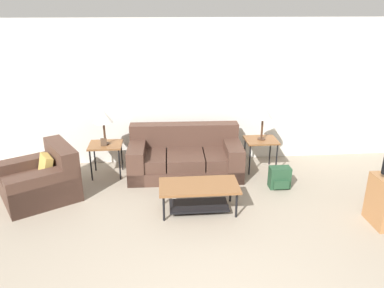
# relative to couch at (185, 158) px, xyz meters

# --- Properties ---
(wall_back) EXTENTS (8.67, 0.06, 2.60)m
(wall_back) POSITION_rel_couch_xyz_m (0.11, 0.63, 1.01)
(wall_back) COLOR silver
(wall_back) RESTS_ON ground_plane
(couch) EXTENTS (1.96, 1.02, 0.82)m
(couch) POSITION_rel_couch_xyz_m (0.00, 0.00, 0.00)
(couch) COLOR #4C3328
(couch) RESTS_ON ground_plane
(armchair) EXTENTS (1.37, 1.35, 0.80)m
(armchair) POSITION_rel_couch_xyz_m (-2.24, -0.68, -0.01)
(armchair) COLOR #4C3328
(armchair) RESTS_ON ground_plane
(coffee_table) EXTENTS (1.13, 0.58, 0.41)m
(coffee_table) POSITION_rel_couch_xyz_m (0.11, -1.29, 0.01)
(coffee_table) COLOR brown
(coffee_table) RESTS_ON ground_plane
(side_table_left) EXTENTS (0.56, 0.48, 0.58)m
(side_table_left) POSITION_rel_couch_xyz_m (-1.36, 0.04, 0.22)
(side_table_left) COLOR brown
(side_table_left) RESTS_ON ground_plane
(side_table_right) EXTENTS (0.56, 0.48, 0.58)m
(side_table_right) POSITION_rel_couch_xyz_m (1.35, 0.04, 0.22)
(side_table_right) COLOR brown
(side_table_right) RESTS_ON ground_plane
(table_lamp_left) EXTENTS (0.31, 0.31, 0.61)m
(table_lamp_left) POSITION_rel_couch_xyz_m (-1.36, 0.04, 0.77)
(table_lamp_left) COLOR #472D1E
(table_lamp_left) RESTS_ON side_table_left
(table_lamp_right) EXTENTS (0.31, 0.31, 0.61)m
(table_lamp_right) POSITION_rel_couch_xyz_m (1.35, 0.04, 0.77)
(table_lamp_right) COLOR #472D1E
(table_lamp_right) RESTS_ON side_table_right
(backpack) EXTENTS (0.33, 0.27, 0.36)m
(backpack) POSITION_rel_couch_xyz_m (1.49, -0.69, -0.12)
(backpack) COLOR #23472D
(backpack) RESTS_ON ground_plane
(picture_frame) EXTENTS (0.10, 0.04, 0.13)m
(picture_frame) POSITION_rel_couch_xyz_m (-1.37, -0.03, 0.35)
(picture_frame) COLOR #4C3828
(picture_frame) RESTS_ON side_table_left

